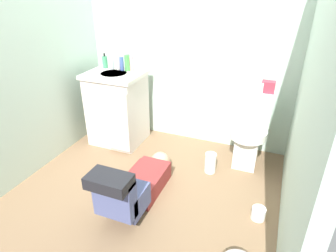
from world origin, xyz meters
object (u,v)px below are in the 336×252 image
object	(u,v)px
person_plumber	(135,185)
bottle_blue	(122,64)
vanity_cabinet	(118,107)
bottle_green	(127,63)
toilet	(250,130)
bottle_pink	(132,65)
faucet	(121,65)
bottle_white	(118,62)
soap_dispenser	(105,62)
bottle_clear	(111,62)
toilet_paper_roll	(258,213)
toiletry_bag	(268,87)
tissue_box	(252,85)
paper_towel_roll	(210,163)

from	to	relation	value
person_plumber	bottle_blue	distance (m)	1.39
vanity_cabinet	bottle_blue	xyz separation A→B (m)	(0.03, 0.11, 0.48)
bottle_green	person_plumber	bearing A→B (deg)	-59.92
toilet	bottle_pink	distance (m)	1.40
faucet	bottle_pink	world-z (taller)	bottle_pink
vanity_cabinet	person_plumber	world-z (taller)	vanity_cabinet
bottle_white	person_plumber	bearing A→B (deg)	-55.31
soap_dispenser	bottle_clear	world-z (taller)	soap_dispenser
person_plumber	bottle_blue	world-z (taller)	bottle_blue
bottle_pink	bottle_green	bearing A→B (deg)	157.79
person_plumber	bottle_clear	distance (m)	1.46
vanity_cabinet	person_plumber	bearing A→B (deg)	-52.67
vanity_cabinet	bottle_clear	bearing A→B (deg)	132.25
bottle_white	toilet_paper_roll	world-z (taller)	bottle_white
toiletry_bag	bottle_clear	bearing A→B (deg)	-177.49
tissue_box	bottle_blue	xyz separation A→B (m)	(-1.38, -0.07, 0.09)
toiletry_bag	paper_towel_roll	xyz separation A→B (m)	(-0.40, -0.41, -0.70)
vanity_cabinet	bottle_green	distance (m)	0.51
faucet	toiletry_bag	bearing A→B (deg)	1.40
toiletry_bag	bottle_green	world-z (taller)	bottle_green
vanity_cabinet	soap_dispenser	world-z (taller)	soap_dispenser
bottle_green	faucet	bearing A→B (deg)	164.23
soap_dispenser	bottle_clear	distance (m)	0.09
toilet	tissue_box	xyz separation A→B (m)	(-0.05, 0.09, 0.43)
toilet	soap_dispenser	size ratio (longest dim) A/B	4.52
soap_dispenser	bottle_clear	xyz separation A→B (m)	(0.09, -0.01, 0.01)
person_plumber	bottle_white	size ratio (longest dim) A/B	6.10
toilet	vanity_cabinet	world-z (taller)	vanity_cabinet
soap_dispenser	bottle_pink	world-z (taller)	soap_dispenser
bottle_blue	bottle_pink	xyz separation A→B (m)	(0.13, -0.02, 0.01)
tissue_box	toilet_paper_roll	bearing A→B (deg)	-73.53
bottle_green	paper_towel_roll	bearing A→B (deg)	-18.00
soap_dispenser	person_plumber	bearing A→B (deg)	-49.36
toilet	toilet_paper_roll	distance (m)	0.88
toiletry_bag	bottle_pink	world-z (taller)	bottle_pink
toiletry_bag	soap_dispenser	size ratio (longest dim) A/B	0.75
toiletry_bag	paper_towel_roll	distance (m)	0.91
bottle_blue	bottle_green	distance (m)	0.07
toilet	person_plumber	size ratio (longest dim) A/B	0.70
soap_dispenser	bottle_pink	xyz separation A→B (m)	(0.36, -0.04, 0.01)
person_plumber	faucet	bearing A→B (deg)	123.35
faucet	bottle_blue	world-z (taller)	bottle_blue
faucet	toilet_paper_roll	world-z (taller)	faucet
soap_dispenser	bottle_white	bearing A→B (deg)	-0.39
toiletry_bag	paper_towel_roll	size ratio (longest dim) A/B	0.61
tissue_box	toiletry_bag	xyz separation A→B (m)	(0.15, 0.00, 0.01)
tissue_box	bottle_green	size ratio (longest dim) A/B	1.26
person_plumber	bottle_green	distance (m)	1.37
bottle_blue	vanity_cabinet	bearing A→B (deg)	-104.72
bottle_pink	toilet_paper_roll	size ratio (longest dim) A/B	1.50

